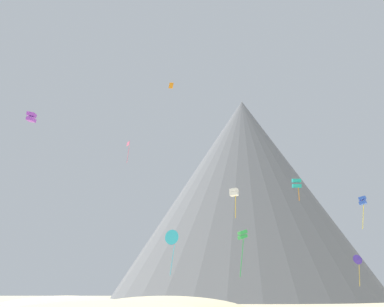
{
  "coord_description": "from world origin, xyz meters",
  "views": [
    {
      "loc": [
        -4.53,
        -31.1,
        2.47
      ],
      "look_at": [
        -3.5,
        45.85,
        23.66
      ],
      "focal_mm": 46.51,
      "sensor_mm": 36.0,
      "label": 1
    }
  ],
  "objects_px": {
    "kite_rainbow_high": "(128,147)",
    "kite_white_mid": "(234,193)",
    "kite_green_low": "(242,236)",
    "kite_violet_mid": "(31,117)",
    "kite_orange_high": "(171,86)",
    "kite_cyan_low": "(172,238)",
    "kite_blue_mid": "(363,201)",
    "kite_indigo_low": "(358,260)",
    "rock_massif": "(246,205)",
    "kite_teal_mid": "(297,183)"
  },
  "relations": [
    {
      "from": "kite_blue_mid",
      "to": "kite_orange_high",
      "type": "relative_size",
      "value": 5.11
    },
    {
      "from": "kite_rainbow_high",
      "to": "kite_green_low",
      "type": "bearing_deg",
      "value": 36.37
    },
    {
      "from": "kite_teal_mid",
      "to": "kite_blue_mid",
      "type": "bearing_deg",
      "value": 54.04
    },
    {
      "from": "kite_rainbow_high",
      "to": "kite_cyan_low",
      "type": "bearing_deg",
      "value": 37.07
    },
    {
      "from": "kite_cyan_low",
      "to": "kite_blue_mid",
      "type": "bearing_deg",
      "value": -147.58
    },
    {
      "from": "kite_indigo_low",
      "to": "kite_green_low",
      "type": "xyz_separation_m",
      "value": [
        -22.8,
        -32.42,
        0.56
      ]
    },
    {
      "from": "kite_rainbow_high",
      "to": "kite_cyan_low",
      "type": "relative_size",
      "value": 0.67
    },
    {
      "from": "kite_cyan_low",
      "to": "kite_blue_mid",
      "type": "distance_m",
      "value": 29.24
    },
    {
      "from": "kite_rainbow_high",
      "to": "kite_orange_high",
      "type": "distance_m",
      "value": 25.56
    },
    {
      "from": "kite_teal_mid",
      "to": "kite_indigo_low",
      "type": "xyz_separation_m",
      "value": [
        15.85,
        27.78,
        -7.06
      ]
    },
    {
      "from": "kite_orange_high",
      "to": "kite_white_mid",
      "type": "bearing_deg",
      "value": 25.73
    },
    {
      "from": "rock_massif",
      "to": "kite_indigo_low",
      "type": "distance_m",
      "value": 47.32
    },
    {
      "from": "kite_cyan_low",
      "to": "kite_green_low",
      "type": "distance_m",
      "value": 19.94
    },
    {
      "from": "rock_massif",
      "to": "kite_green_low",
      "type": "distance_m",
      "value": 77.07
    },
    {
      "from": "kite_white_mid",
      "to": "kite_indigo_low",
      "type": "xyz_separation_m",
      "value": [
        22.68,
        23.56,
        -6.76
      ]
    },
    {
      "from": "kite_cyan_low",
      "to": "kite_indigo_low",
      "type": "distance_m",
      "value": 33.68
    },
    {
      "from": "kite_blue_mid",
      "to": "kite_white_mid",
      "type": "bearing_deg",
      "value": -28.7
    },
    {
      "from": "kite_indigo_low",
      "to": "kite_blue_mid",
      "type": "relative_size",
      "value": 1.07
    },
    {
      "from": "kite_green_low",
      "to": "kite_orange_high",
      "type": "distance_m",
      "value": 27.85
    },
    {
      "from": "kite_teal_mid",
      "to": "kite_orange_high",
      "type": "relative_size",
      "value": 2.77
    },
    {
      "from": "rock_massif",
      "to": "kite_indigo_low",
      "type": "height_order",
      "value": "rock_massif"
    },
    {
      "from": "kite_teal_mid",
      "to": "kite_violet_mid",
      "type": "bearing_deg",
      "value": 175.04
    },
    {
      "from": "kite_blue_mid",
      "to": "kite_green_low",
      "type": "relative_size",
      "value": 1.02
    },
    {
      "from": "kite_cyan_low",
      "to": "kite_orange_high",
      "type": "bearing_deg",
      "value": 111.62
    },
    {
      "from": "kite_violet_mid",
      "to": "kite_cyan_low",
      "type": "bearing_deg",
      "value": -54.87
    },
    {
      "from": "kite_violet_mid",
      "to": "kite_indigo_low",
      "type": "xyz_separation_m",
      "value": [
        48.4,
        23.53,
        -16.51
      ]
    },
    {
      "from": "kite_orange_high",
      "to": "kite_blue_mid",
      "type": "bearing_deg",
      "value": 74.05
    },
    {
      "from": "kite_violet_mid",
      "to": "kite_orange_high",
      "type": "bearing_deg",
      "value": -66.14
    },
    {
      "from": "kite_violet_mid",
      "to": "kite_teal_mid",
      "type": "height_order",
      "value": "kite_violet_mid"
    },
    {
      "from": "rock_massif",
      "to": "kite_violet_mid",
      "type": "xyz_separation_m",
      "value": [
        -35.2,
        -65.95,
        0.22
      ]
    },
    {
      "from": "kite_violet_mid",
      "to": "kite_green_low",
      "type": "relative_size",
      "value": 0.27
    },
    {
      "from": "kite_indigo_low",
      "to": "kite_violet_mid",
      "type": "bearing_deg",
      "value": -166.29
    },
    {
      "from": "kite_white_mid",
      "to": "kite_teal_mid",
      "type": "xyz_separation_m",
      "value": [
        6.83,
        -4.23,
        0.29
      ]
    },
    {
      "from": "kite_indigo_low",
      "to": "kite_orange_high",
      "type": "relative_size",
      "value": 5.44
    },
    {
      "from": "kite_violet_mid",
      "to": "kite_orange_high",
      "type": "height_order",
      "value": "kite_orange_high"
    },
    {
      "from": "kite_cyan_low",
      "to": "kite_green_low",
      "type": "bearing_deg",
      "value": 137.95
    },
    {
      "from": "rock_massif",
      "to": "kite_white_mid",
      "type": "distance_m",
      "value": 67.33
    },
    {
      "from": "kite_indigo_low",
      "to": "kite_blue_mid",
      "type": "height_order",
      "value": "kite_blue_mid"
    },
    {
      "from": "kite_white_mid",
      "to": "kite_indigo_low",
      "type": "distance_m",
      "value": 33.39
    },
    {
      "from": "rock_massif",
      "to": "kite_indigo_low",
      "type": "bearing_deg",
      "value": -72.71
    },
    {
      "from": "kite_violet_mid",
      "to": "kite_cyan_low",
      "type": "distance_m",
      "value": 24.8
    },
    {
      "from": "kite_rainbow_high",
      "to": "kite_white_mid",
      "type": "relative_size",
      "value": 1.12
    },
    {
      "from": "kite_white_mid",
      "to": "kite_green_low",
      "type": "height_order",
      "value": "kite_white_mid"
    },
    {
      "from": "kite_teal_mid",
      "to": "kite_white_mid",
      "type": "bearing_deg",
      "value": 150.72
    },
    {
      "from": "kite_white_mid",
      "to": "kite_orange_high",
      "type": "relative_size",
      "value": 3.85
    },
    {
      "from": "kite_indigo_low",
      "to": "kite_green_low",
      "type": "distance_m",
      "value": 39.64
    },
    {
      "from": "kite_green_low",
      "to": "kite_blue_mid",
      "type": "bearing_deg",
      "value": -59.19
    },
    {
      "from": "rock_massif",
      "to": "kite_green_low",
      "type": "bearing_deg",
      "value": -97.31
    },
    {
      "from": "kite_violet_mid",
      "to": "kite_cyan_low",
      "type": "height_order",
      "value": "kite_violet_mid"
    },
    {
      "from": "kite_orange_high",
      "to": "kite_green_low",
      "type": "bearing_deg",
      "value": -1.81
    }
  ]
}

